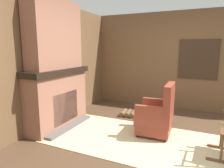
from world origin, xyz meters
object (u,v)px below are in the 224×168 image
object	(u,v)px
firewood_stack	(128,113)
oil_lamp_vase	(40,65)
armchair	(157,116)
storage_case	(69,64)
decorative_plate_on_mantel	(52,61)

from	to	relation	value
firewood_stack	oil_lamp_vase	world-z (taller)	oil_lamp_vase
armchair	oil_lamp_vase	xyz separation A→B (m)	(-1.99, -0.81, 0.94)
storage_case	decorative_plate_on_mantel	world-z (taller)	decorative_plate_on_mantel
storage_case	oil_lamp_vase	bearing A→B (deg)	-90.01
firewood_stack	decorative_plate_on_mantel	xyz separation A→B (m)	(-1.16, -1.24, 1.29)
firewood_stack	oil_lamp_vase	bearing A→B (deg)	-125.33
armchair	oil_lamp_vase	bearing A→B (deg)	20.56
storage_case	firewood_stack	bearing A→B (deg)	33.39
firewood_stack	oil_lamp_vase	xyz separation A→B (m)	(-1.14, -1.60, 1.24)
oil_lamp_vase	decorative_plate_on_mantel	distance (m)	0.37
armchair	oil_lamp_vase	world-z (taller)	oil_lamp_vase
armchair	firewood_stack	world-z (taller)	armchair
oil_lamp_vase	storage_case	bearing A→B (deg)	89.99
armchair	storage_case	size ratio (longest dim) A/B	4.29
firewood_stack	decorative_plate_on_mantel	bearing A→B (deg)	-132.97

